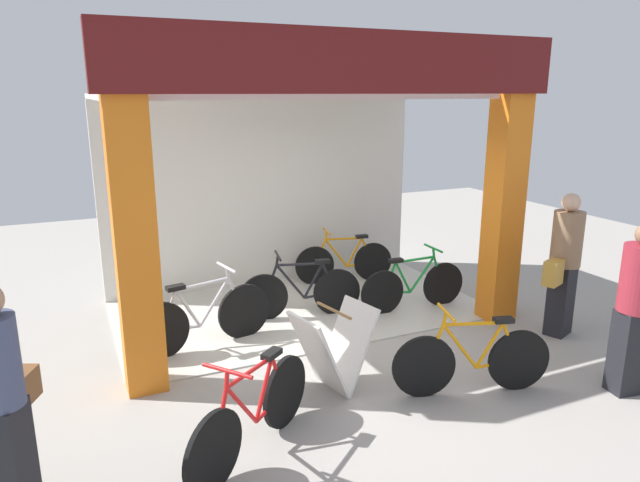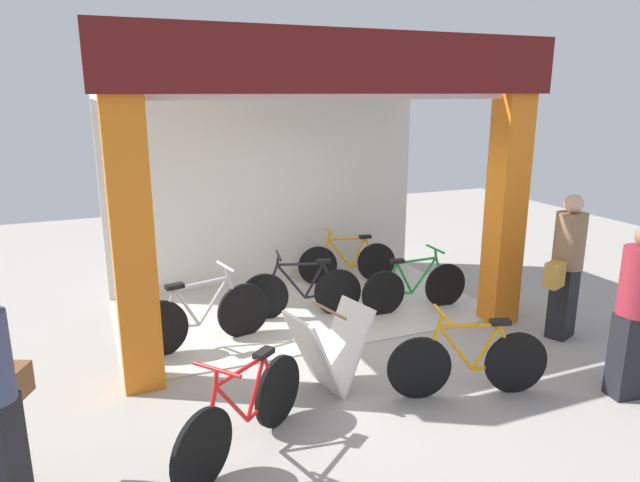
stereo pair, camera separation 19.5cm
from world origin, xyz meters
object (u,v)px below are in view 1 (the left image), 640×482
Objects in this scene: bicycle_inside_3 at (413,286)px; sandwich_board_sign at (333,349)px; bicycle_inside_1 at (344,261)px; bicycle_parked_0 at (473,360)px; pedestrian_0 at (637,307)px; bicycle_inside_0 at (301,292)px; bicycle_inside_2 at (203,318)px; bicycle_parked_1 at (253,415)px; pedestrian_2 at (564,263)px; pedestrian_1 at (3,401)px.

sandwich_board_sign is at bearing -142.05° from bicycle_inside_3.
bicycle_inside_1 is 3.39m from sandwich_board_sign.
bicycle_parked_0 is 1.67m from pedestrian_0.
bicycle_inside_0 is 1.01× the size of bicycle_inside_3.
bicycle_inside_2 is 1.27× the size of bicycle_parked_1.
bicycle_inside_2 is 2.93m from bicycle_inside_3.
bicycle_inside_2 is (-1.41, -0.41, 0.02)m from bicycle_inside_0.
bicycle_parked_1 is 4.34m from pedestrian_2.
pedestrian_2 is (4.13, -1.41, 0.55)m from bicycle_inside_2.
bicycle_parked_1 reaches higher than bicycle_inside_1.
sandwich_board_sign is at bearing 154.74° from pedestrian_0.
sandwich_board_sign is at bearing -118.55° from bicycle_inside_1.
pedestrian_2 is (4.23, 0.80, 0.56)m from bicycle_parked_1.
bicycle_inside_3 is at bearing 104.73° from pedestrian_0.
pedestrian_2 is at bearing -33.92° from bicycle_inside_0.
bicycle_inside_0 is 3.93m from pedestrian_0.
pedestrian_0 reaches higher than sandwich_board_sign.
bicycle_parked_1 is at bearing -178.23° from bicycle_parked_0.
bicycle_inside_0 reaches higher than bicycle_inside_3.
sandwich_board_sign is (-1.23, 0.65, 0.07)m from bicycle_parked_0.
pedestrian_1 is at bearing -140.49° from bicycle_inside_1.
pedestrian_2 reaches higher than sandwich_board_sign.
bicycle_inside_2 is 2.21m from bicycle_parked_1.
bicycle_inside_1 is at bearing 102.72° from bicycle_inside_3.
pedestrian_0 is (2.25, -3.17, 0.55)m from bicycle_inside_0.
sandwich_board_sign is at bearing 13.82° from pedestrian_1.
bicycle_parked_1 is (-0.10, -2.21, -0.01)m from bicycle_inside_2.
pedestrian_1 reaches higher than bicycle_parked_1.
bicycle_inside_2 is 4.40m from pedestrian_2.
bicycle_inside_2 is 3.07m from bicycle_parked_0.
bicycle_parked_0 is at bearing -27.80° from sandwich_board_sign.
bicycle_parked_1 is 0.78× the size of pedestrian_1.
bicycle_inside_0 is 3.32m from pedestrian_2.
bicycle_inside_3 reaches higher than bicycle_inside_1.
sandwich_board_sign is 3.01m from pedestrian_0.
bicycle_inside_3 is 5.31m from pedestrian_1.
bicycle_inside_3 is at bearing 129.70° from pedestrian_2.
bicycle_parked_0 is at bearing 1.77° from bicycle_parked_1.
bicycle_parked_1 is at bearing 171.73° from pedestrian_0.
pedestrian_0 is at bearing -75.27° from bicycle_inside_3.
bicycle_inside_1 is at bearing 61.45° from sandwich_board_sign.
pedestrian_0 reaches higher than bicycle_inside_1.
bicycle_parked_0 is at bearing -108.41° from bicycle_inside_3.
bicycle_parked_1 is 0.76× the size of pedestrian_2.
bicycle_inside_0 is 0.92× the size of pedestrian_0.
bicycle_inside_3 is at bearing 71.59° from bicycle_parked_0.
bicycle_inside_2 is at bearing 49.60° from pedestrian_1.
bicycle_inside_3 is 1.01× the size of bicycle_parked_0.
bicycle_parked_0 is 1.39m from sandwich_board_sign.
bicycle_parked_0 is (2.21, -2.14, -0.02)m from bicycle_inside_2.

